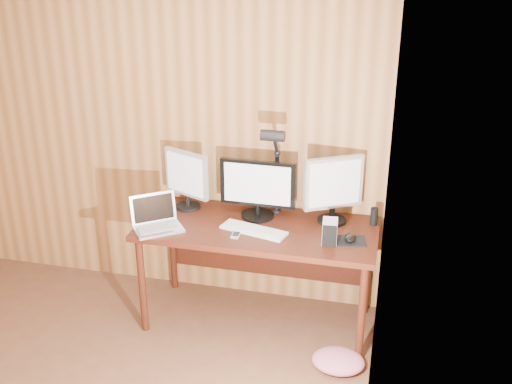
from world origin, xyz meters
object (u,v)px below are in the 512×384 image
at_px(speaker, 374,216).
at_px(hard_drive, 330,232).
at_px(mouse, 350,238).
at_px(desk_lamp, 275,159).
at_px(monitor_right, 334,188).
at_px(laptop, 156,220).
at_px(monitor_center, 258,188).
at_px(desk, 260,238).
at_px(phone, 236,235).
at_px(keyboard, 254,230).
at_px(monitor_left, 187,178).

bearing_deg(speaker, hard_drive, -128.11).
distance_m(mouse, desk_lamp, 0.73).
height_order(monitor_right, laptop, monitor_right).
relative_size(monitor_right, desk_lamp, 0.68).
xyz_separation_m(monitor_center, desk_lamp, (0.11, 0.02, 0.21)).
xyz_separation_m(desk, mouse, (0.62, -0.15, 0.15)).
bearing_deg(desk_lamp, phone, -105.79).
bearing_deg(phone, desk_lamp, 61.89).
distance_m(monitor_center, laptop, 0.72).
bearing_deg(monitor_center, hard_drive, -25.94).
bearing_deg(keyboard, phone, -123.69).
relative_size(keyboard, phone, 4.53).
bearing_deg(monitor_center, speaker, 5.22).
bearing_deg(hard_drive, keyboard, 170.84).
bearing_deg(desk_lamp, laptop, -142.77).
bearing_deg(monitor_left, speaker, 25.22).
height_order(monitor_center, hard_drive, monitor_center).
bearing_deg(monitor_right, desk, 162.80).
bearing_deg(keyboard, hard_drive, 10.17).
bearing_deg(monitor_right, hard_drive, -117.16).
distance_m(desk, desk_lamp, 0.56).
distance_m(laptop, keyboard, 0.65).
bearing_deg(monitor_left, monitor_center, 20.69).
bearing_deg(monitor_right, monitor_left, 149.43).
bearing_deg(monitor_right, laptop, 166.73).
bearing_deg(phone, monitor_right, 31.08).
bearing_deg(phone, speaker, 23.16).
relative_size(desk, desk_lamp, 2.32).
xyz_separation_m(monitor_right, mouse, (0.15, -0.26, -0.23)).
height_order(desk, keyboard, keyboard).
xyz_separation_m(phone, desk_lamp, (0.18, 0.34, 0.42)).
bearing_deg(desk_lamp, desk, -114.19).
bearing_deg(keyboard, desk_lamp, 86.60).
relative_size(desk, mouse, 14.10).
height_order(keyboard, phone, keyboard).
distance_m(desk, mouse, 0.66).
relative_size(monitor_left, phone, 4.13).
bearing_deg(speaker, phone, -156.15).
bearing_deg(desk, monitor_right, 13.97).
xyz_separation_m(monitor_center, laptop, (-0.62, -0.33, -0.16)).
distance_m(mouse, phone, 0.73).
xyz_separation_m(monitor_right, phone, (-0.58, -0.36, -0.25)).
height_order(monitor_right, speaker, monitor_right).
height_order(monitor_right, phone, monitor_right).
height_order(phone, desk_lamp, desk_lamp).
relative_size(monitor_right, speaker, 3.86).
relative_size(monitor_left, speaker, 3.52).
xyz_separation_m(laptop, hard_drive, (1.15, 0.06, 0.02)).
bearing_deg(laptop, desk_lamp, -12.08).
xyz_separation_m(monitor_center, hard_drive, (0.53, -0.27, -0.14)).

